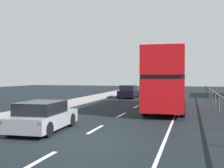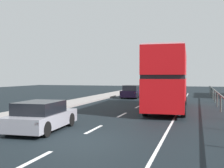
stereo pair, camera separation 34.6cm
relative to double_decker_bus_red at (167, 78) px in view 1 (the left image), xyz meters
The scene contains 6 objects.
ground_plane 11.56m from the double_decker_bus_red, 102.74° to the right, with size 74.62×120.00×0.10m, color black.
lane_paint_markings 3.51m from the double_decker_bus_red, 98.70° to the right, with size 3.41×46.00×0.01m.
bridge_side_railing 4.33m from the double_decker_bus_red, 29.79° to the right, with size 0.10×42.00×1.17m.
double_decker_bus_red is the anchor object (origin of this frame).
hatchback_car_near 10.87m from the double_decker_bus_red, 115.74° to the right, with size 2.06×4.10×1.32m.
sedan_car_ahead 11.54m from the double_decker_bus_red, 116.14° to the left, with size 1.89×4.41×1.43m.
Camera 1 is at (4.21, -10.02, 2.44)m, focal length 45.81 mm.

